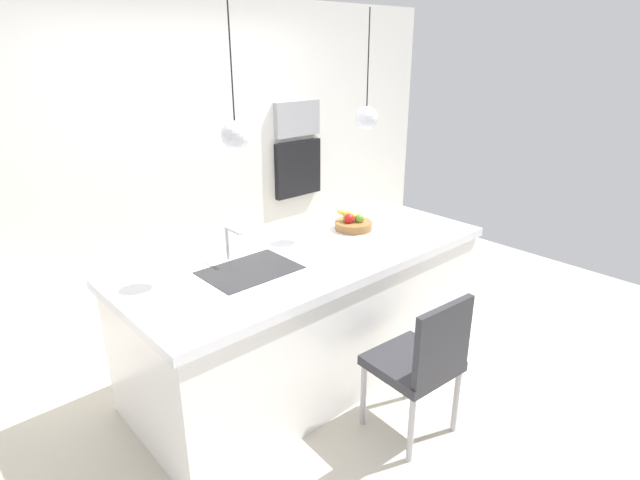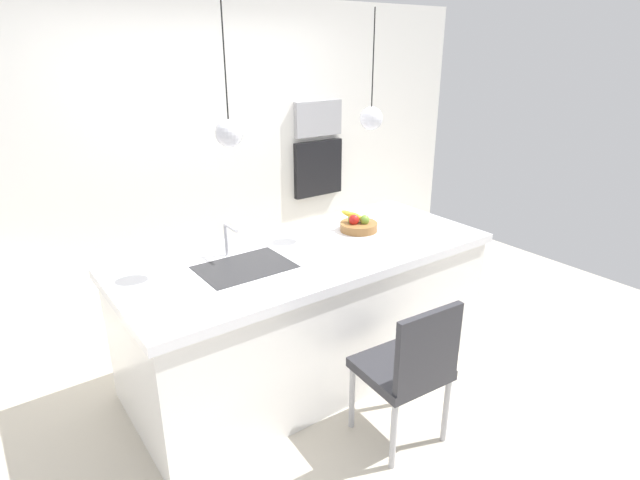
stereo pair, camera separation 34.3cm
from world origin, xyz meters
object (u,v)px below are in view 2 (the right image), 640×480
Objects in this scene: microwave at (318,118)px; fruit_bowl at (358,224)px; chair_near at (409,366)px; oven at (318,168)px.

fruit_bowl is at bearing -115.53° from microwave.
fruit_bowl is 0.30× the size of chair_near.
oven is (0.71, 1.48, 0.05)m from fruit_bowl.
chair_near is at bearing -115.16° from oven.
oven reaches higher than fruit_bowl.
chair_near is (-0.47, -1.03, -0.46)m from fruit_bowl.
oven is at bearing 64.47° from fruit_bowl.
fruit_bowl is 1.73m from microwave.
microwave is 0.50m from oven.
microwave is at bearing 64.47° from fruit_bowl.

